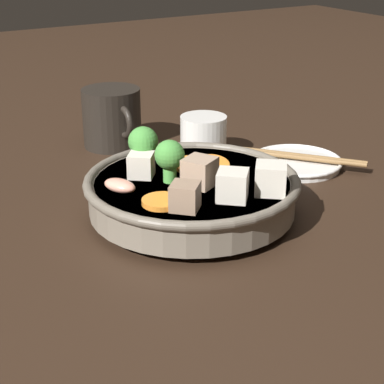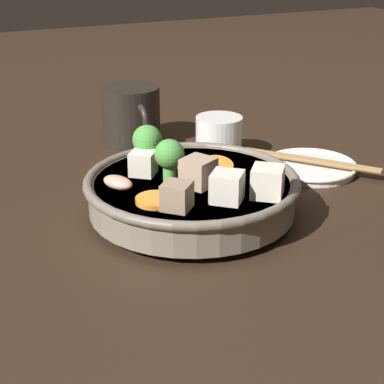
{
  "view_description": "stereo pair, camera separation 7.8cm",
  "coord_description": "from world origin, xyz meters",
  "views": [
    {
      "loc": [
        0.62,
        -0.37,
        0.34
      ],
      "look_at": [
        0.0,
        0.0,
        0.03
      ],
      "focal_mm": 60.0,
      "sensor_mm": 36.0,
      "label": 1
    },
    {
      "loc": [
        0.65,
        -0.3,
        0.34
      ],
      "look_at": [
        0.0,
        0.0,
        0.03
      ],
      "focal_mm": 60.0,
      "sensor_mm": 36.0,
      "label": 2
    }
  ],
  "objects": [
    {
      "name": "side_saucer",
      "position": [
        -0.07,
        0.22,
        0.01
      ],
      "size": [
        0.14,
        0.14,
        0.01
      ],
      "color": "white",
      "rests_on": "ground_plane"
    },
    {
      "name": "ground_plane",
      "position": [
        0.0,
        0.0,
        0.0
      ],
      "size": [
        3.0,
        3.0,
        0.0
      ],
      "primitive_type": "plane",
      "color": "black"
    },
    {
      "name": "chopsticks_pair",
      "position": [
        -0.07,
        0.22,
        0.02
      ],
      "size": [
        0.17,
        0.14,
        0.01
      ],
      "color": "olive",
      "rests_on": "side_saucer"
    },
    {
      "name": "tea_cup",
      "position": [
        -0.18,
        0.13,
        0.03
      ],
      "size": [
        0.07,
        0.07,
        0.06
      ],
      "color": "white",
      "rests_on": "ground_plane"
    },
    {
      "name": "dark_mug",
      "position": [
        -0.29,
        0.03,
        0.05
      ],
      "size": [
        0.12,
        0.09,
        0.09
      ],
      "color": "black",
      "rests_on": "ground_plane"
    },
    {
      "name": "stirfry_bowl",
      "position": [
        0.0,
        -0.0,
        0.04
      ],
      "size": [
        0.26,
        0.26,
        0.1
      ],
      "color": "slate",
      "rests_on": "ground_plane"
    }
  ]
}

